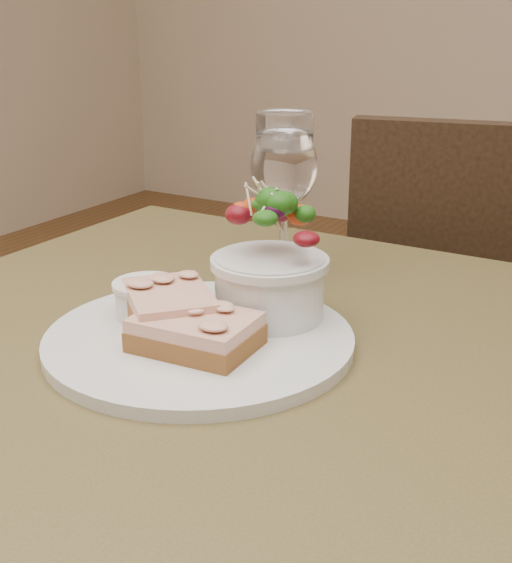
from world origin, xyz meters
The scene contains 9 objects.
cafe_table centered at (0.00, 0.00, 0.65)m, with size 0.80×0.80×0.75m.
chair_far centered at (0.07, 0.69, 0.29)m, with size 0.50×0.50×0.90m.
dinner_plate centered at (-0.03, 0.00, 0.76)m, with size 0.29×0.29×0.01m, color silver.
sandwich_front centered at (-0.02, -0.02, 0.78)m, with size 0.11×0.08×0.03m.
sandwich_back centered at (-0.06, 0.00, 0.78)m, with size 0.13×0.12×0.03m.
ramekin centered at (-0.10, 0.01, 0.78)m, with size 0.06×0.06×0.04m.
salad_bowl centered at (0.00, 0.07, 0.82)m, with size 0.11×0.11×0.13m.
garnish centered at (-0.12, 0.08, 0.77)m, with size 0.05×0.04×0.02m.
wine_glass centered at (-0.06, 0.22, 0.87)m, with size 0.08×0.08×0.18m.
Camera 1 is at (0.35, -0.55, 1.06)m, focal length 50.00 mm.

